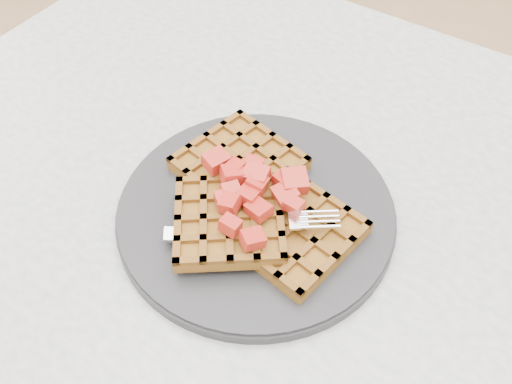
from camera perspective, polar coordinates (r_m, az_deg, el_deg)
table at (r=0.68m, az=9.69°, el=-11.38°), size 1.20×0.80×0.75m
plate at (r=0.59m, az=-0.00°, el=-2.00°), size 0.29×0.29×0.02m
waffles at (r=0.58m, az=-0.20°, el=-1.06°), size 0.22×0.21×0.03m
strawberry_pile at (r=0.56m, az=0.00°, el=0.93°), size 0.15×0.15×0.02m
fork at (r=0.56m, az=0.82°, el=-4.20°), size 0.16×0.12×0.02m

